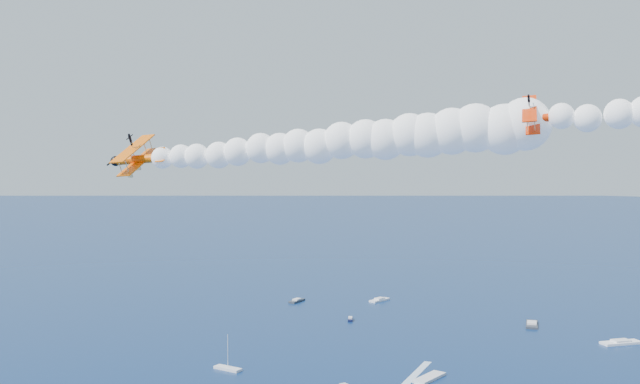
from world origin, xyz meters
The scene contains 3 objects.
biplane_lead centered at (24.03, 24.47, 60.85)m, with size 6.44×7.22×4.35m, color red, non-canonical shape.
biplane_trail centered at (-23.13, 14.76, 56.41)m, with size 8.17×9.17×5.52m, color #FF6505, non-canonical shape.
smoke_trail_trail centered at (1.25, 20.70, 58.28)m, with size 48.77×16.28×9.56m, color white, non-canonical shape.
Camera 1 is at (44.14, -55.65, 57.19)m, focal length 41.84 mm.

